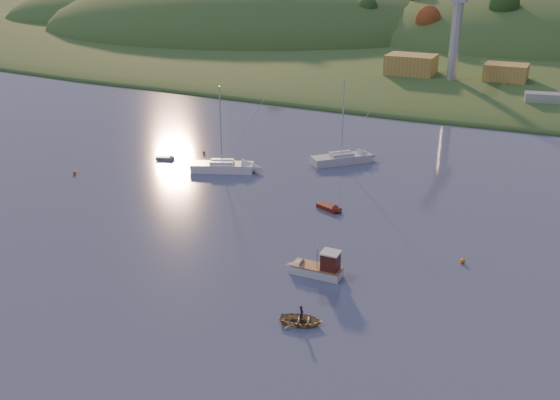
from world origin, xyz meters
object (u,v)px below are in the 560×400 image
at_px(sailboat_far, 222,166).
at_px(grey_dinghy, 169,158).
at_px(sailboat_near, 341,158).
at_px(canoe, 301,320).
at_px(red_tender, 333,209).
at_px(fishing_boat, 313,267).

bearing_deg(sailboat_far, grey_dinghy, 150.85).
xyz_separation_m(sailboat_near, grey_dinghy, (-24.10, -9.58, -0.55)).
xyz_separation_m(sailboat_far, canoe, (26.05, -31.25, -0.41)).
bearing_deg(sailboat_near, canoe, -118.79).
bearing_deg(canoe, sailboat_far, 25.45).
distance_m(sailboat_near, grey_dinghy, 25.94).
bearing_deg(grey_dinghy, red_tender, -32.73).
height_order(fishing_boat, sailboat_near, sailboat_near).
distance_m(fishing_boat, canoe, 8.88).
distance_m(sailboat_far, red_tender, 20.84).
relative_size(sailboat_near, canoe, 3.44).
height_order(fishing_boat, red_tender, fishing_boat).
bearing_deg(canoe, red_tender, 0.50).
bearing_deg(fishing_boat, sailboat_far, -44.49).
xyz_separation_m(fishing_boat, canoe, (2.47, -8.51, -0.44)).
height_order(fishing_boat, sailboat_far, sailboat_far).
bearing_deg(red_tender, sailboat_near, 129.62).
bearing_deg(canoe, sailboat_near, 1.51).
bearing_deg(grey_dinghy, sailboat_far, -24.22).
bearing_deg(sailboat_far, red_tender, -41.78).
height_order(canoe, red_tender, red_tender).
xyz_separation_m(red_tender, grey_dinghy, (-29.63, 8.25, -0.03)).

